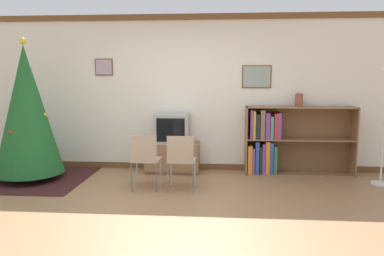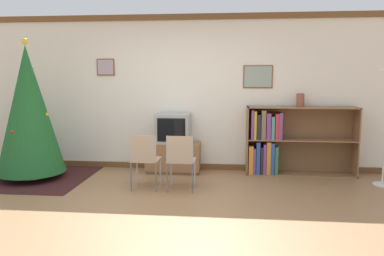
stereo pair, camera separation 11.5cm
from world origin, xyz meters
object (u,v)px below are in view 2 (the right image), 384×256
Objects in this scene: christmas_tree at (29,110)px; vase at (300,100)px; tv_console at (173,157)px; folding_chair_right at (181,159)px; television at (173,128)px; bookshelf at (280,142)px; folding_chair_left at (145,158)px.

christmas_tree is 10.02× the size of vase.
folding_chair_right is at bearing -76.06° from tv_console.
bookshelf is (1.80, 0.05, -0.21)m from television.
television reaches higher than folding_chair_left.
christmas_tree reaches higher than folding_chair_right.
christmas_tree is 1.24× the size of bookshelf.
tv_console is 1.60× the size of television.
folding_chair_left is (-0.26, -1.06, -0.29)m from television.
vase is at bearing 31.72° from folding_chair_right.
television is at bearing -90.00° from tv_console.
folding_chair_right is at bearing -76.03° from television.
tv_console is 1.12× the size of folding_chair_right.
television is 1.82m from bookshelf.
folding_chair_right is (0.26, -1.06, -0.29)m from television.
folding_chair_left is 0.46× the size of bookshelf.
television reaches higher than tv_console.
vase reaches higher than folding_chair_left.
tv_console is at bearing 103.94° from folding_chair_right.
folding_chair_left is at bearing 180.00° from folding_chair_right.
bookshelf reaches higher than television.
folding_chair_left and folding_chair_right have the same top height.
christmas_tree reaches higher than tv_console.
tv_console is 1.83m from bookshelf.
bookshelf is at bearing 28.23° from folding_chair_left.
christmas_tree reaches higher than vase.
bookshelf reaches higher than folding_chair_left.
christmas_tree reaches higher than bookshelf.
tv_console is 0.51× the size of bookshelf.
vase is at bearing 7.17° from bookshelf.
vase is (1.86, 1.15, 0.79)m from folding_chair_right.
tv_console is 2.35m from vase.
vase is (2.39, 1.15, 0.79)m from folding_chair_left.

